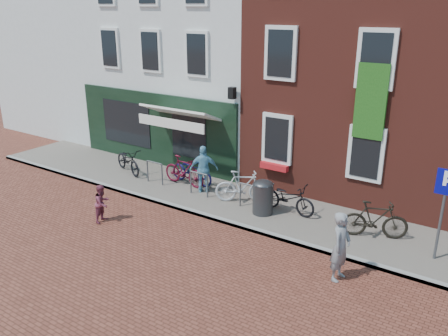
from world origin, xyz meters
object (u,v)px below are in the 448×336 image
Objects in this scene: bicycle_2 at (192,171)px; bicycle_5 at (375,220)px; cafe_person at (204,169)px; woman at (341,247)px; bicycle_0 at (128,160)px; bicycle_4 at (288,198)px; parking_sign at (445,197)px; bicycle_3 at (243,187)px; bicycle_1 at (184,171)px; litter_bin at (263,195)px; boy at (102,203)px.

bicycle_5 is (6.75, -0.48, 0.05)m from bicycle_2.
cafe_person is 5.90m from bicycle_5.
bicycle_5 is (0.13, 2.37, -0.22)m from woman.
bicycle_4 is at bearing -68.08° from bicycle_0.
parking_sign is 2.90m from woman.
bicycle_5 is (4.33, -0.06, 0.00)m from bicycle_3.
woman is 6.25m from cafe_person.
bicycle_2 is at bearing 174.77° from parking_sign.
cafe_person is at bearing 71.10° from woman.
bicycle_1 is at bearing -65.82° from bicycle_0.
litter_bin reaches higher than bicycle_3.
woman is 4.86m from bicycle_3.
parking_sign is 9.45m from boy.
boy is (-7.08, -0.97, -0.27)m from woman.
boy is at bearing -160.98° from parking_sign.
bicycle_3 is (1.56, 0.01, -0.29)m from cafe_person.
bicycle_5 reaches higher than bicycle_4.
cafe_person is 1.02m from bicycle_2.
bicycle_2 is (2.75, 0.46, 0.00)m from bicycle_0.
woman is 7.21m from bicycle_2.
bicycle_0 and bicycle_2 have the same top height.
bicycle_1 is 6.87m from bicycle_5.
bicycle_5 is at bearing -75.50° from boy.
bicycle_0 is (-11.15, 0.31, -1.23)m from parking_sign.
bicycle_2 is (-3.39, 0.82, -0.12)m from litter_bin.
litter_bin is 4.90m from boy.
bicycle_3 is 0.97× the size of bicycle_4.
litter_bin is at bearing 133.07° from bicycle_4.
bicycle_4 is (4.13, -0.02, -0.05)m from bicycle_1.
parking_sign is 11.22m from bicycle_0.
cafe_person is 0.90× the size of bicycle_4.
bicycle_5 is at bearing 0.80° from woman.
bicycle_1 and bicycle_5 have the same top height.
bicycle_3 reaches higher than bicycle_4.
bicycle_5 is at bearing -69.42° from bicycle_0.
litter_bin reaches higher than bicycle_0.
bicycle_2 is 1.03× the size of bicycle_3.
bicycle_1 is 1.00× the size of bicycle_3.
bicycle_1 is (-3.52, 0.52, -0.06)m from litter_bin.
boy is at bearing -125.15° from bicycle_0.
boy is 3.66m from cafe_person.
boy is 4.07m from bicycle_0.
litter_bin is at bearing -99.77° from bicycle_2.
litter_bin is 5.12m from parking_sign.
litter_bin is at bearing 136.76° from cafe_person.
bicycle_3 is at bearing -68.88° from bicycle_0.
cafe_person is at bearing -94.94° from bicycle_1.
bicycle_1 is at bearing 57.34° from bicycle_3.
woman is at bearing 122.65° from cafe_person.
parking_sign is 4.58m from bicycle_4.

